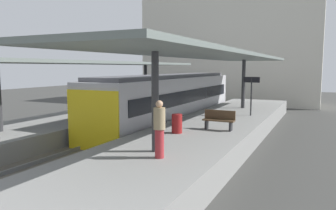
{
  "coord_description": "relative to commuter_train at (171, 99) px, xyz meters",
  "views": [
    {
      "loc": [
        8.67,
        -13.99,
        3.75
      ],
      "look_at": [
        0.48,
        2.89,
        1.54
      ],
      "focal_mm": 34.31,
      "sensor_mm": 36.0,
      "label": 1
    }
  ],
  "objects": [
    {
      "name": "passenger_near_bench",
      "position": [
        4.27,
        -9.84,
        0.19
      ],
      "size": [
        0.36,
        0.36,
        1.77
      ],
      "color": "maroon",
      "rests_on": "platform_right"
    },
    {
      "name": "platform_bench",
      "position": [
        4.59,
        -4.74,
        -0.26
      ],
      "size": [
        1.4,
        0.41,
        0.86
      ],
      "color": "black",
      "rests_on": "platform_right"
    },
    {
      "name": "canopy_right",
      "position": [
        3.8,
        -2.92,
        2.56
      ],
      "size": [
        4.18,
        21.0,
        3.42
      ],
      "color": "#333335",
      "rests_on": "platform_right"
    },
    {
      "name": "canopy_left",
      "position": [
        -3.8,
        -2.92,
        2.25
      ],
      "size": [
        4.18,
        21.0,
        3.1
      ],
      "color": "#333335",
      "rests_on": "platform_left"
    },
    {
      "name": "station_building_backdrop",
      "position": [
        -0.5,
        15.68,
        3.77
      ],
      "size": [
        18.0,
        6.0,
        11.0
      ],
      "primitive_type": "cube",
      "color": "beige",
      "rests_on": "ground_plane"
    },
    {
      "name": "platform_sign",
      "position": [
        4.99,
        0.13,
        0.9
      ],
      "size": [
        0.9,
        0.08,
        2.21
      ],
      "color": "#262628",
      "rests_on": "platform_right"
    },
    {
      "name": "rail_far_side",
      "position": [
        0.72,
        -4.32,
        -1.46
      ],
      "size": [
        0.08,
        28.0,
        0.14
      ],
      "primitive_type": "cube",
      "color": "slate",
      "rests_on": "track_ballast"
    },
    {
      "name": "platform_right",
      "position": [
        3.8,
        -4.32,
        -1.23
      ],
      "size": [
        4.4,
        28.0,
        1.0
      ],
      "primitive_type": "cube",
      "color": "gray",
      "rests_on": "ground_plane"
    },
    {
      "name": "commuter_train",
      "position": [
        0.0,
        0.0,
        0.0
      ],
      "size": [
        2.78,
        15.52,
        3.1
      ],
      "color": "#ADADB2",
      "rests_on": "track_ballast"
    },
    {
      "name": "platform_left",
      "position": [
        -3.8,
        -4.32,
        -1.23
      ],
      "size": [
        4.4,
        28.0,
        1.0
      ],
      "primitive_type": "cube",
      "color": "gray",
      "rests_on": "ground_plane"
    },
    {
      "name": "rail_near_side",
      "position": [
        -0.72,
        -4.32,
        -1.46
      ],
      "size": [
        0.08,
        28.0,
        0.14
      ],
      "primitive_type": "cube",
      "color": "slate",
      "rests_on": "track_ballast"
    },
    {
      "name": "litter_bin",
      "position": [
        3.21,
        -6.21,
        -0.33
      ],
      "size": [
        0.44,
        0.44,
        0.8
      ],
      "primitive_type": "cylinder",
      "color": "maroon",
      "rests_on": "platform_right"
    },
    {
      "name": "track_ballast",
      "position": [
        0.0,
        -4.32,
        -1.63
      ],
      "size": [
        3.2,
        28.0,
        0.2
      ],
      "primitive_type": "cube",
      "color": "#59544C",
      "rests_on": "ground_plane"
    },
    {
      "name": "ground_plane",
      "position": [
        0.0,
        -4.32,
        -1.73
      ],
      "size": [
        80.0,
        80.0,
        0.0
      ],
      "primitive_type": "plane",
      "color": "#383835"
    }
  ]
}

